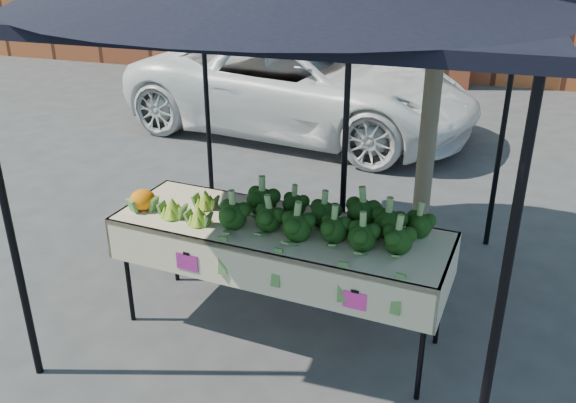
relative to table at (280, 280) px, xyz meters
The scene contains 7 objects.
ground 0.45m from the table, 117.44° to the left, with size 90.00×90.00×0.00m, color #323235.
table is the anchor object (origin of this frame).
canopy 1.04m from the table, 88.85° to the left, with size 3.16×3.16×2.74m, color black, non-canonical shape.
broccoli_heap 0.66m from the table, ahead, with size 1.46×0.56×0.25m, color black.
romanesco_cluster 0.86m from the table, behind, with size 0.43×0.47×0.20m, color #7AA329.
cauliflower_pair 1.18m from the table, behind, with size 0.20×0.20×0.18m, color orange.
street_tree 2.18m from the table, 53.95° to the left, with size 2.09×2.09×4.12m, color #1E4C14, non-canonical shape.
Camera 1 is at (1.27, -3.70, 2.85)m, focal length 38.24 mm.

